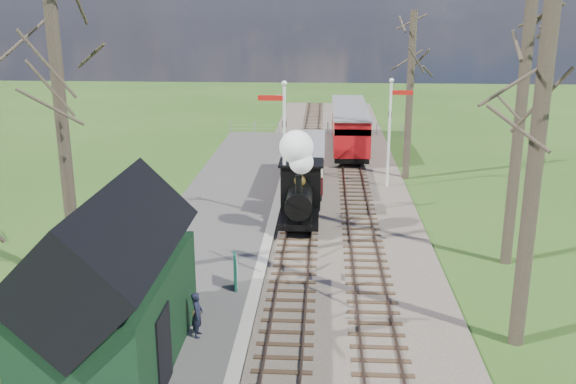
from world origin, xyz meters
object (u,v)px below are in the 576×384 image
Objects in this scene: semaphore_far at (391,125)px; red_carriage_a at (351,134)px; coach at (305,162)px; semaphore_near at (283,142)px; sign_board at (235,271)px; red_carriage_b at (348,119)px; person at (197,315)px; station_shed at (112,290)px; bench at (189,301)px; locomotive at (300,183)px.

red_carriage_a is at bearing 105.65° from semaphore_far.
semaphore_near is at bearing -98.01° from coach.
semaphore_near is 7.82m from sign_board.
coach is at bearing 81.63° from sign_board.
person is (-5.07, -28.33, -0.74)m from red_carriage_b.
semaphore_far is at bearing -74.35° from red_carriage_a.
station_shed is at bearing -103.82° from coach.
station_shed is 18.00m from coach.
semaphore_near is at bearing -100.70° from red_carriage_b.
sign_board is at bearing 57.23° from bench.
person is (-2.46, -9.90, -1.14)m from locomotive.
sign_board is 2.19m from bench.
red_carriage_a is at bearing 69.26° from coach.
sign_board is at bearing 63.13° from station_shed.
semaphore_far is 0.83× the size of coach.
semaphore_far is at bearing 64.71° from sign_board.
person is (-0.61, -3.31, 0.09)m from sign_board.
semaphore_near is 4.51× the size of bench.
station_shed is 1.10× the size of semaphore_far.
semaphore_near is 4.69× the size of person.
sign_board is (2.44, 4.81, -1.50)m from station_shed.
bench is (-2.27, -9.03, -3.07)m from semaphore_near.
red_carriage_a reaches higher than person.
sign_board is at bearing -115.29° from semaphore_far.
coach is 6.05× the size of sign_board.
red_carriage_a is at bearing 77.13° from sign_board.
bench is at bearing -104.80° from red_carriage_a.
coach is at bearing 78.14° from bench.
coach is 14.84m from bench.
locomotive is at bearing -101.42° from red_carriage_a.
semaphore_near reaches higher than sign_board.
semaphore_near is at bearing -105.28° from red_carriage_a.
red_carriage_b is 4.84× the size of sign_board.
semaphore_near is 5.44× the size of sign_board.
locomotive reaches higher than bench.
semaphore_near is 12.94m from red_carriage_a.
station_shed is 4.57× the size of bench.
person reaches higher than sign_board.
red_carriage_b is at bearing 81.93° from locomotive.
red_carriage_b is at bearing -11.55° from person.
semaphore_far reaches higher than person.
person reaches higher than bench.
semaphore_far is at bearing 7.00° from coach.
semaphore_far is 14.82m from sign_board.
red_carriage_a is 4.02× the size of bench.
locomotive is 3.78× the size of sign_board.
coach is at bearing -110.74° from red_carriage_a.
red_carriage_a is 1.00× the size of red_carriage_b.
coach reaches higher than person.
sign_board is at bearing -11.89° from person.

